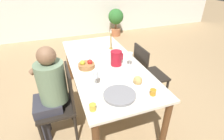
% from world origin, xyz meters
% --- Properties ---
extents(ground_plane, '(20.00, 20.00, 0.00)m').
position_xyz_m(ground_plane, '(0.00, 0.00, 0.00)').
color(ground_plane, tan).
extents(dining_table, '(0.88, 1.95, 0.73)m').
position_xyz_m(dining_table, '(0.00, 0.00, 0.64)').
color(dining_table, silver).
rests_on(dining_table, ground_plane).
extents(chair_person_side, '(0.42, 0.42, 0.89)m').
position_xyz_m(chair_person_side, '(-0.63, -0.30, 0.47)').
color(chair_person_side, black).
rests_on(chair_person_side, ground_plane).
extents(chair_opposite, '(0.42, 0.42, 0.89)m').
position_xyz_m(chair_opposite, '(0.63, -0.07, 0.47)').
color(chair_opposite, black).
rests_on(chair_opposite, ground_plane).
extents(person_seated, '(0.39, 0.41, 1.16)m').
position_xyz_m(person_seated, '(-0.71, -0.28, 0.69)').
color(person_seated, '#33333D').
rests_on(person_seated, ground_plane).
extents(red_pitcher, '(0.17, 0.14, 0.19)m').
position_xyz_m(red_pitcher, '(0.13, -0.10, 0.82)').
color(red_pitcher, '#A31423').
rests_on(red_pitcher, dining_table).
extents(wine_glass_water, '(0.06, 0.06, 0.19)m').
position_xyz_m(wine_glass_water, '(0.28, -0.19, 0.86)').
color(wine_glass_water, white).
rests_on(wine_glass_water, dining_table).
extents(wine_glass_juice, '(0.06, 0.06, 0.18)m').
position_xyz_m(wine_glass_juice, '(-0.24, -0.46, 0.86)').
color(wine_glass_juice, white).
rests_on(wine_glass_juice, dining_table).
extents(teacup_near_person, '(0.13, 0.13, 0.06)m').
position_xyz_m(teacup_near_person, '(0.20, -0.30, 0.75)').
color(teacup_near_person, white).
rests_on(teacup_near_person, dining_table).
extents(teacup_across, '(0.13, 0.13, 0.06)m').
position_xyz_m(teacup_across, '(-0.02, 0.27, 0.75)').
color(teacup_across, white).
rests_on(teacup_across, dining_table).
extents(serving_tray, '(0.32, 0.32, 0.03)m').
position_xyz_m(serving_tray, '(-0.08, -0.72, 0.74)').
color(serving_tray, gray).
rests_on(serving_tray, dining_table).
extents(bread_plate, '(0.19, 0.19, 0.10)m').
position_xyz_m(bread_plate, '(0.19, -0.59, 0.76)').
color(bread_plate, white).
rests_on(bread_plate, dining_table).
extents(jam_jar_amber, '(0.06, 0.06, 0.06)m').
position_xyz_m(jam_jar_amber, '(-0.37, -0.81, 0.76)').
color(jam_jar_amber, gold).
rests_on(jam_jar_amber, dining_table).
extents(jam_jar_red, '(0.06, 0.06, 0.06)m').
position_xyz_m(jam_jar_red, '(0.24, -0.81, 0.76)').
color(jam_jar_red, '#C67A1E').
rests_on(jam_jar_red, dining_table).
extents(fruit_bowl, '(0.20, 0.20, 0.11)m').
position_xyz_m(fruit_bowl, '(-0.25, -0.05, 0.76)').
color(fruit_bowl, '#9E6B3D').
rests_on(fruit_bowl, dining_table).
extents(candlestick_tall, '(0.06, 0.06, 0.30)m').
position_xyz_m(candlestick_tall, '(0.24, 0.41, 0.84)').
color(candlestick_tall, olive).
rests_on(candlestick_tall, dining_table).
extents(potted_plant, '(0.45, 0.45, 0.80)m').
position_xyz_m(potted_plant, '(1.29, 2.93, 0.50)').
color(potted_plant, '#A8603D').
rests_on(potted_plant, ground_plane).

